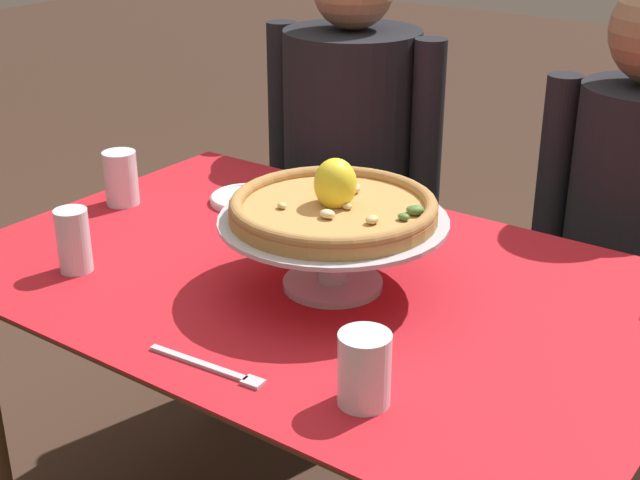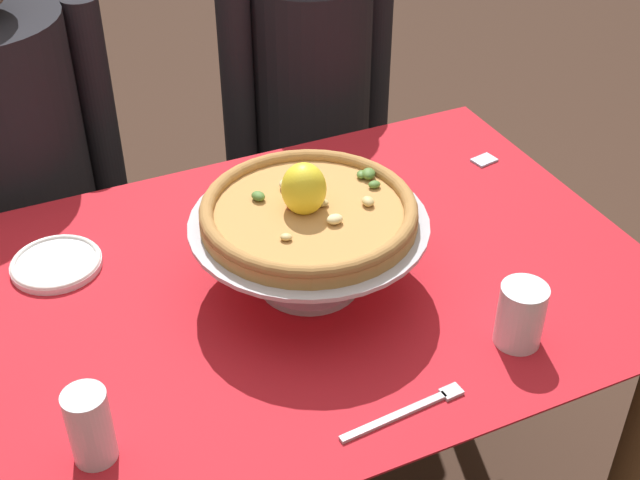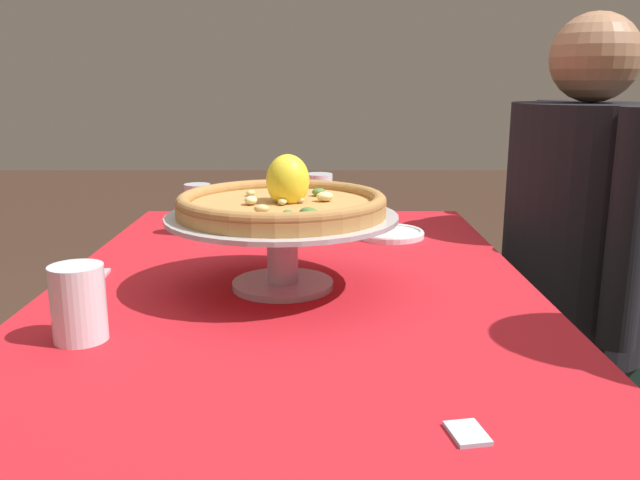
{
  "view_description": "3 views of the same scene",
  "coord_description": "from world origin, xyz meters",
  "px_view_note": "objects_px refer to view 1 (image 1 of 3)",
  "views": [
    {
      "loc": [
        0.87,
        -1.19,
        1.45
      ],
      "look_at": [
        0.01,
        0.0,
        0.8
      ],
      "focal_mm": 49.73,
      "sensor_mm": 36.0,
      "label": 1
    },
    {
      "loc": [
        -0.42,
        -1.09,
        1.69
      ],
      "look_at": [
        0.09,
        0.03,
        0.77
      ],
      "focal_mm": 48.06,
      "sensor_mm": 36.0,
      "label": 2
    },
    {
      "loc": [
        1.19,
        0.05,
        1.09
      ],
      "look_at": [
        0.05,
        0.05,
        0.81
      ],
      "focal_mm": 37.54,
      "sensor_mm": 36.0,
      "label": 3
    }
  ],
  "objects_px": {
    "water_glass_side_left": "(121,181)",
    "pizza": "(334,206)",
    "water_glass_front_right": "(364,372)",
    "side_plate": "(247,198)",
    "diner_right": "(629,263)",
    "pizza_stand": "(333,238)",
    "dinner_fork": "(212,368)",
    "diner_left": "(350,191)",
    "water_glass_front_left": "(74,245)"
  },
  "relations": [
    {
      "from": "water_glass_side_left",
      "to": "pizza",
      "type": "bearing_deg",
      "value": -5.81
    },
    {
      "from": "water_glass_front_right",
      "to": "side_plate",
      "type": "xyz_separation_m",
      "value": [
        -0.64,
        0.51,
        -0.04
      ]
    },
    {
      "from": "water_glass_front_right",
      "to": "diner_right",
      "type": "xyz_separation_m",
      "value": [
        0.08,
        1.0,
        -0.19
      ]
    },
    {
      "from": "pizza_stand",
      "to": "diner_right",
      "type": "distance_m",
      "value": 0.83
    },
    {
      "from": "dinner_fork",
      "to": "diner_right",
      "type": "bearing_deg",
      "value": 73.7
    },
    {
      "from": "water_glass_front_right",
      "to": "side_plate",
      "type": "relative_size",
      "value": 0.68
    },
    {
      "from": "pizza",
      "to": "water_glass_side_left",
      "type": "relative_size",
      "value": 3.04
    },
    {
      "from": "side_plate",
      "to": "pizza_stand",
      "type": "bearing_deg",
      "value": -30.23
    },
    {
      "from": "pizza",
      "to": "water_glass_side_left",
      "type": "distance_m",
      "value": 0.63
    },
    {
      "from": "pizza_stand",
      "to": "diner_left",
      "type": "height_order",
      "value": "diner_left"
    },
    {
      "from": "water_glass_front_right",
      "to": "diner_left",
      "type": "height_order",
      "value": "diner_left"
    },
    {
      "from": "water_glass_front_left",
      "to": "water_glass_front_right",
      "type": "bearing_deg",
      "value": -4.28
    },
    {
      "from": "pizza_stand",
      "to": "diner_right",
      "type": "height_order",
      "value": "diner_right"
    },
    {
      "from": "water_glass_side_left",
      "to": "side_plate",
      "type": "height_order",
      "value": "water_glass_side_left"
    },
    {
      "from": "pizza",
      "to": "diner_left",
      "type": "distance_m",
      "value": 0.86
    },
    {
      "from": "pizza_stand",
      "to": "side_plate",
      "type": "xyz_separation_m",
      "value": [
        -0.4,
        0.23,
        -0.09
      ]
    },
    {
      "from": "water_glass_side_left",
      "to": "dinner_fork",
      "type": "bearing_deg",
      "value": -32.6
    },
    {
      "from": "water_glass_side_left",
      "to": "diner_left",
      "type": "height_order",
      "value": "diner_left"
    },
    {
      "from": "water_glass_side_left",
      "to": "water_glass_front_left",
      "type": "bearing_deg",
      "value": -57.13
    },
    {
      "from": "side_plate",
      "to": "pizza",
      "type": "bearing_deg",
      "value": -30.1
    },
    {
      "from": "side_plate",
      "to": "diner_left",
      "type": "bearing_deg",
      "value": 93.37
    },
    {
      "from": "pizza",
      "to": "water_glass_front_left",
      "type": "height_order",
      "value": "pizza"
    },
    {
      "from": "pizza",
      "to": "diner_right",
      "type": "distance_m",
      "value": 0.85
    },
    {
      "from": "pizza_stand",
      "to": "water_glass_front_right",
      "type": "height_order",
      "value": "pizza_stand"
    },
    {
      "from": "side_plate",
      "to": "water_glass_front_right",
      "type": "bearing_deg",
      "value": -38.24
    },
    {
      "from": "diner_right",
      "to": "water_glass_side_left",
      "type": "bearing_deg",
      "value": -144.82
    },
    {
      "from": "water_glass_front_left",
      "to": "dinner_fork",
      "type": "relative_size",
      "value": 0.57
    },
    {
      "from": "water_glass_front_right",
      "to": "diner_left",
      "type": "distance_m",
      "value": 1.19
    },
    {
      "from": "pizza",
      "to": "water_glass_front_left",
      "type": "relative_size",
      "value": 3.01
    },
    {
      "from": "side_plate",
      "to": "dinner_fork",
      "type": "height_order",
      "value": "side_plate"
    },
    {
      "from": "water_glass_front_right",
      "to": "water_glass_side_left",
      "type": "bearing_deg",
      "value": 158.5
    },
    {
      "from": "diner_right",
      "to": "side_plate",
      "type": "bearing_deg",
      "value": -145.6
    },
    {
      "from": "pizza",
      "to": "water_glass_front_right",
      "type": "height_order",
      "value": "pizza"
    },
    {
      "from": "water_glass_side_left",
      "to": "dinner_fork",
      "type": "relative_size",
      "value": 0.57
    },
    {
      "from": "pizza",
      "to": "pizza_stand",
      "type": "bearing_deg",
      "value": -98.28
    },
    {
      "from": "water_glass_front_left",
      "to": "side_plate",
      "type": "xyz_separation_m",
      "value": [
        0.03,
        0.46,
        -0.04
      ]
    },
    {
      "from": "water_glass_front_left",
      "to": "diner_left",
      "type": "height_order",
      "value": "diner_left"
    },
    {
      "from": "diner_right",
      "to": "water_glass_front_left",
      "type": "bearing_deg",
      "value": -128.34
    },
    {
      "from": "water_glass_side_left",
      "to": "side_plate",
      "type": "xyz_separation_m",
      "value": [
        0.22,
        0.17,
        -0.05
      ]
    },
    {
      "from": "side_plate",
      "to": "diner_right",
      "type": "relative_size",
      "value": 0.13
    },
    {
      "from": "water_glass_front_left",
      "to": "diner_left",
      "type": "distance_m",
      "value": 0.93
    },
    {
      "from": "water_glass_front_right",
      "to": "dinner_fork",
      "type": "bearing_deg",
      "value": -165.2
    },
    {
      "from": "pizza_stand",
      "to": "diner_left",
      "type": "bearing_deg",
      "value": 121.55
    },
    {
      "from": "water_glass_side_left",
      "to": "diner_right",
      "type": "xyz_separation_m",
      "value": [
        0.94,
        0.66,
        -0.2
      ]
    },
    {
      "from": "water_glass_front_right",
      "to": "water_glass_front_left",
      "type": "xyz_separation_m",
      "value": [
        -0.67,
        0.05,
        0.0
      ]
    },
    {
      "from": "dinner_fork",
      "to": "diner_right",
      "type": "distance_m",
      "value": 1.12
    },
    {
      "from": "side_plate",
      "to": "diner_right",
      "type": "xyz_separation_m",
      "value": [
        0.72,
        0.49,
        -0.15
      ]
    },
    {
      "from": "water_glass_front_right",
      "to": "water_glass_front_left",
      "type": "height_order",
      "value": "water_glass_front_left"
    },
    {
      "from": "pizza_stand",
      "to": "dinner_fork",
      "type": "distance_m",
      "value": 0.35
    },
    {
      "from": "dinner_fork",
      "to": "side_plate",
      "type": "bearing_deg",
      "value": 125.74
    }
  ]
}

